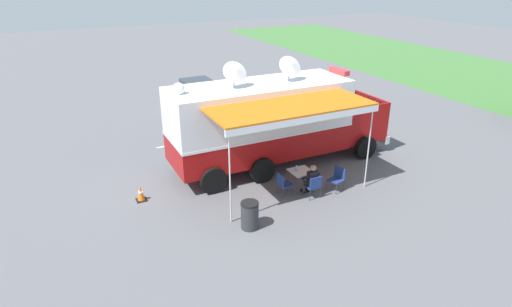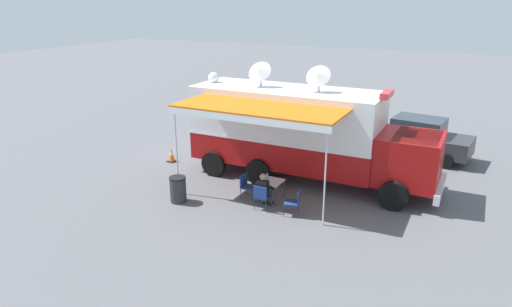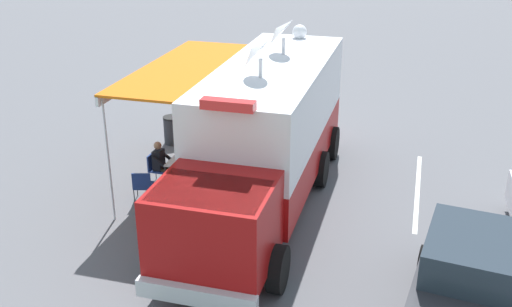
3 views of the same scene
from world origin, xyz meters
The scene contains 13 objects.
ground_plane centered at (0.00, 0.00, 0.00)m, with size 100.00×100.00×0.00m, color #5B5B60.
lot_stripe centered at (-3.87, -0.95, 0.00)m, with size 0.12×4.80×0.01m, color silver.
command_truck centered at (0.03, 0.75, 1.95)m, with size 4.86×9.49×4.53m.
folding_table centered at (2.41, 0.49, 0.67)m, with size 0.80×0.80×0.73m.
water_bottle centered at (2.33, 0.32, 0.83)m, with size 0.07×0.07×0.22m.
folding_chair_at_table centered at (3.21, 0.53, 0.51)m, with size 0.48×0.48×0.87m.
folding_chair_beside_table centered at (2.57, -0.36, 0.51)m, with size 0.48×0.48×0.87m.
folding_chair_spare_by_truck centered at (3.07, 1.66, 0.51)m, with size 0.59×0.59×0.87m.
seated_responder centered at (3.02, 0.53, 0.65)m, with size 0.66×0.55×1.25m.
trash_bin centered at (3.92, -2.34, 0.46)m, with size 0.57×0.57×0.91m.
traffic_cone centered at (0.65, -5.04, 0.28)m, with size 0.36×0.36×0.58m.
car_behind_truck centered at (-8.18, 0.31, 0.88)m, with size 4.24×2.10×1.76m.
car_far_corner centered at (-4.82, 4.42, 0.88)m, with size 2.42×4.40×1.76m.
Camera 2 is at (15.77, 6.61, 6.69)m, focal length 32.18 mm.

